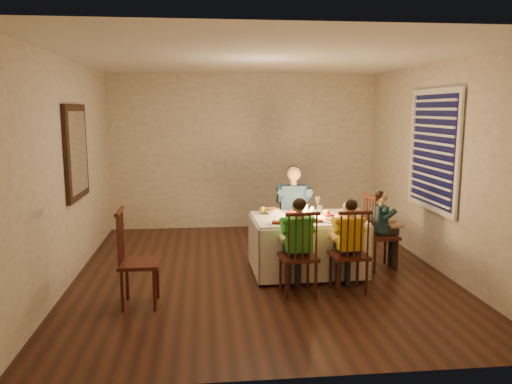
{
  "coord_description": "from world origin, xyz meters",
  "views": [
    {
      "loc": [
        -0.68,
        -5.94,
        2.01
      ],
      "look_at": [
        -0.04,
        0.15,
        1.0
      ],
      "focal_mm": 35.0,
      "sensor_mm": 36.0,
      "label": 1
    }
  ],
  "objects": [
    {
      "name": "child_green",
      "position": [
        0.33,
        -0.78,
        0.0
      ],
      "size": [
        0.39,
        0.36,
        1.08
      ],
      "primitive_type": null,
      "rotation": [
        0.0,
        0.0,
        3.22
      ],
      "color": "green",
      "rests_on": "ground"
    },
    {
      "name": "candle_right",
      "position": [
        0.64,
        -0.04,
        0.75
      ],
      "size": [
        0.06,
        0.06,
        0.1
      ],
      "primitive_type": "cylinder",
      "color": "silver",
      "rests_on": "dining_table"
    },
    {
      "name": "setting_yellow",
      "position": [
        0.82,
        -0.3,
        0.71
      ],
      "size": [
        0.27,
        0.27,
        0.02
      ],
      "primitive_type": "cylinder",
      "rotation": [
        0.0,
        0.0,
        0.03
      ],
      "color": "white",
      "rests_on": "dining_table"
    },
    {
      "name": "chair_end",
      "position": [
        1.55,
        0.02,
        0.0
      ],
      "size": [
        0.41,
        0.43,
        0.96
      ],
      "primitive_type": null,
      "rotation": [
        0.0,
        0.0,
        1.68
      ],
      "color": "#38150F",
      "rests_on": "ground"
    },
    {
      "name": "child_teal",
      "position": [
        1.55,
        0.02,
        0.0
      ],
      "size": [
        0.32,
        0.35,
        1.0
      ],
      "primitive_type": null,
      "rotation": [
        0.0,
        0.0,
        1.68
      ],
      "color": "#18333E",
      "rests_on": "ground"
    },
    {
      "name": "setting_green",
      "position": [
        0.33,
        -0.34,
        0.71
      ],
      "size": [
        0.27,
        0.27,
        0.02
      ],
      "primitive_type": "cylinder",
      "rotation": [
        0.0,
        0.0,
        0.03
      ],
      "color": "white",
      "rests_on": "dining_table"
    },
    {
      "name": "chair_extra",
      "position": [
        -1.35,
        -0.91,
        0.0
      ],
      "size": [
        0.4,
        0.42,
        1.02
      ],
      "primitive_type": null,
      "rotation": [
        0.0,
        0.0,
        1.57
      ],
      "color": "#38150F",
      "rests_on": "ground"
    },
    {
      "name": "setting_adult",
      "position": [
        0.61,
        0.24,
        0.71
      ],
      "size": [
        0.27,
        0.27,
        0.02
      ],
      "primitive_type": "cylinder",
      "rotation": [
        0.0,
        0.0,
        0.03
      ],
      "color": "white",
      "rests_on": "dining_table"
    },
    {
      "name": "child_yellow",
      "position": [
        0.9,
        -0.77,
        0.0
      ],
      "size": [
        0.35,
        0.33,
        1.05
      ],
      "primitive_type": null,
      "rotation": [
        0.0,
        0.0,
        3.17
      ],
      "color": "yellow",
      "rests_on": "ground"
    },
    {
      "name": "adult",
      "position": [
        0.53,
        0.66,
        0.0
      ],
      "size": [
        0.49,
        0.45,
        1.26
      ],
      "primitive_type": null,
      "rotation": [
        0.0,
        0.0,
        -0.05
      ],
      "color": "navy",
      "rests_on": "ground"
    },
    {
      "name": "squash",
      "position": [
        0.06,
        0.23,
        0.75
      ],
      "size": [
        0.09,
        0.09,
        0.09
      ],
      "primitive_type": "sphere",
      "color": "yellow",
      "rests_on": "dining_table"
    },
    {
      "name": "wall_right",
      "position": [
        2.25,
        0.0,
        1.3
      ],
      "size": [
        0.02,
        5.0,
        2.6
      ],
      "primitive_type": "cube",
      "color": "beige",
      "rests_on": "ground"
    },
    {
      "name": "wall_left",
      "position": [
        -2.25,
        0.0,
        1.3
      ],
      "size": [
        0.02,
        5.0,
        2.6
      ],
      "primitive_type": "cube",
      "color": "beige",
      "rests_on": "ground"
    },
    {
      "name": "orange_fruit",
      "position": [
        0.83,
        0.02,
        0.74
      ],
      "size": [
        0.08,
        0.08,
        0.08
      ],
      "primitive_type": "sphere",
      "color": "orange",
      "rests_on": "dining_table"
    },
    {
      "name": "window_blinds",
      "position": [
        2.21,
        0.1,
        1.5
      ],
      "size": [
        0.07,
        1.34,
        1.54
      ],
      "color": "black",
      "rests_on": "wall_right"
    },
    {
      "name": "wall_back",
      "position": [
        0.0,
        2.5,
        1.3
      ],
      "size": [
        4.5,
        0.02,
        2.6
      ],
      "primitive_type": "cube",
      "color": "beige",
      "rests_on": "ground"
    },
    {
      "name": "chair_adult",
      "position": [
        0.53,
        0.66,
        0.0
      ],
      "size": [
        0.41,
        0.39,
        0.96
      ],
      "primitive_type": null,
      "rotation": [
        0.0,
        0.0,
        -0.05
      ],
      "color": "#38150F",
      "rests_on": "ground"
    },
    {
      "name": "chair_near_right",
      "position": [
        0.9,
        -0.77,
        0.0
      ],
      "size": [
        0.4,
        0.39,
        0.96
      ],
      "primitive_type": null,
      "rotation": [
        0.0,
        0.0,
        3.17
      ],
      "color": "#38150F",
      "rests_on": "ground"
    },
    {
      "name": "setting_teal",
      "position": [
        1.03,
        -0.02,
        0.71
      ],
      "size": [
        0.27,
        0.27,
        0.02
      ],
      "primitive_type": "cylinder",
      "rotation": [
        0.0,
        0.0,
        0.03
      ],
      "color": "white",
      "rests_on": "dining_table"
    },
    {
      "name": "dining_table",
      "position": [
        0.58,
        -0.04,
        0.5
      ],
      "size": [
        1.37,
        1.01,
        0.67
      ],
      "rotation": [
        0.0,
        0.0,
        0.03
      ],
      "color": "white",
      "rests_on": "ground"
    },
    {
      "name": "ceiling",
      "position": [
        0.0,
        0.0,
        2.6
      ],
      "size": [
        5.0,
        5.0,
        0.0
      ],
      "primitive_type": "plane",
      "color": "white",
      "rests_on": "wall_back"
    },
    {
      "name": "ground",
      "position": [
        0.0,
        0.0,
        0.0
      ],
      "size": [
        5.0,
        5.0,
        0.0
      ],
      "primitive_type": "plane",
      "color": "black",
      "rests_on": "ground"
    },
    {
      "name": "serving_bowl",
      "position": [
        0.17,
        0.23,
        0.73
      ],
      "size": [
        0.29,
        0.29,
        0.05
      ],
      "primitive_type": "imported",
      "rotation": [
        0.0,
        0.0,
        0.45
      ],
      "color": "white",
      "rests_on": "dining_table"
    },
    {
      "name": "wall_mirror",
      "position": [
        -2.22,
        0.3,
        1.5
      ],
      "size": [
        0.06,
        0.95,
        1.15
      ],
      "color": "black",
      "rests_on": "wall_left"
    },
    {
      "name": "candle_left",
      "position": [
        0.51,
        -0.04,
        0.75
      ],
      "size": [
        0.06,
        0.06,
        0.1
      ],
      "primitive_type": "cylinder",
      "color": "silver",
      "rests_on": "dining_table"
    },
    {
      "name": "chair_near_left",
      "position": [
        0.33,
        -0.78,
        0.0
      ],
      "size": [
        0.42,
        0.41,
        0.96
      ],
      "primitive_type": null,
      "rotation": [
        0.0,
        0.0,
        3.22
      ],
      "color": "#38150F",
      "rests_on": "ground"
    }
  ]
}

